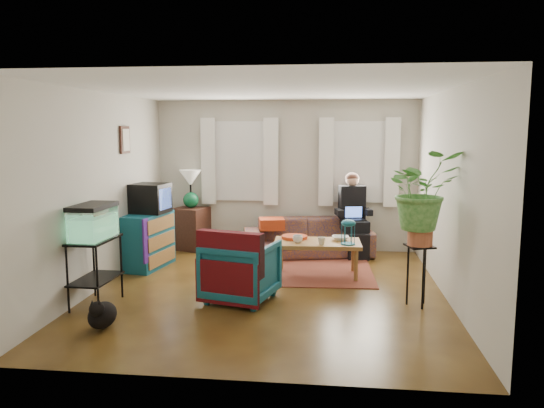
# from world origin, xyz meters

# --- Properties ---
(floor) EXTENTS (4.50, 5.00, 0.01)m
(floor) POSITION_xyz_m (0.00, 0.00, 0.00)
(floor) COLOR #4F2B14
(floor) RESTS_ON ground
(ceiling) EXTENTS (4.50, 5.00, 0.01)m
(ceiling) POSITION_xyz_m (0.00, 0.00, 2.60)
(ceiling) COLOR white
(ceiling) RESTS_ON wall_back
(wall_back) EXTENTS (4.50, 0.01, 2.60)m
(wall_back) POSITION_xyz_m (0.00, 2.50, 1.30)
(wall_back) COLOR silver
(wall_back) RESTS_ON floor
(wall_front) EXTENTS (4.50, 0.01, 2.60)m
(wall_front) POSITION_xyz_m (0.00, -2.50, 1.30)
(wall_front) COLOR silver
(wall_front) RESTS_ON floor
(wall_left) EXTENTS (0.01, 5.00, 2.60)m
(wall_left) POSITION_xyz_m (-2.25, 0.00, 1.30)
(wall_left) COLOR silver
(wall_left) RESTS_ON floor
(wall_right) EXTENTS (0.01, 5.00, 2.60)m
(wall_right) POSITION_xyz_m (2.25, 0.00, 1.30)
(wall_right) COLOR silver
(wall_right) RESTS_ON floor
(window_left) EXTENTS (1.08, 0.04, 1.38)m
(window_left) POSITION_xyz_m (-0.80, 2.48, 1.55)
(window_left) COLOR white
(window_left) RESTS_ON wall_back
(window_right) EXTENTS (1.08, 0.04, 1.38)m
(window_right) POSITION_xyz_m (1.25, 2.48, 1.55)
(window_right) COLOR white
(window_right) RESTS_ON wall_back
(curtains_left) EXTENTS (1.36, 0.06, 1.50)m
(curtains_left) POSITION_xyz_m (-0.80, 2.40, 1.55)
(curtains_left) COLOR white
(curtains_left) RESTS_ON wall_back
(curtains_right) EXTENTS (1.36, 0.06, 1.50)m
(curtains_right) POSITION_xyz_m (1.25, 2.40, 1.55)
(curtains_right) COLOR white
(curtains_right) RESTS_ON wall_back
(picture_frame) EXTENTS (0.04, 0.32, 0.40)m
(picture_frame) POSITION_xyz_m (-2.21, 0.85, 1.95)
(picture_frame) COLOR #3D2616
(picture_frame) RESTS_ON wall_left
(area_rug) EXTENTS (2.07, 1.68, 0.01)m
(area_rug) POSITION_xyz_m (0.42, 0.99, 0.01)
(area_rug) COLOR brown
(area_rug) RESTS_ON floor
(sofa) EXTENTS (2.24, 1.24, 0.83)m
(sofa) POSITION_xyz_m (0.42, 2.05, 0.41)
(sofa) COLOR brown
(sofa) RESTS_ON floor
(seated_person) EXTENTS (0.65, 0.74, 1.26)m
(seated_person) POSITION_xyz_m (1.16, 2.20, 0.63)
(seated_person) COLOR black
(seated_person) RESTS_ON sofa
(side_table) EXTENTS (0.63, 0.63, 0.74)m
(side_table) POSITION_xyz_m (-1.65, 2.30, 0.37)
(side_table) COLOR #422518
(side_table) RESTS_ON floor
(table_lamp) EXTENTS (0.48, 0.48, 0.68)m
(table_lamp) POSITION_xyz_m (-1.65, 2.30, 1.06)
(table_lamp) COLOR white
(table_lamp) RESTS_ON side_table
(dresser) EXTENTS (0.61, 0.99, 0.84)m
(dresser) POSITION_xyz_m (-1.99, 1.01, 0.42)
(dresser) COLOR navy
(dresser) RESTS_ON floor
(crt_tv) EXTENTS (0.58, 0.54, 0.45)m
(crt_tv) POSITION_xyz_m (-1.96, 1.10, 1.06)
(crt_tv) COLOR black
(crt_tv) RESTS_ON dresser
(aquarium_stand) EXTENTS (0.43, 0.74, 0.81)m
(aquarium_stand) POSITION_xyz_m (-2.00, -0.77, 0.41)
(aquarium_stand) COLOR black
(aquarium_stand) RESTS_ON floor
(aquarium) EXTENTS (0.38, 0.67, 0.43)m
(aquarium) POSITION_xyz_m (-2.00, -0.77, 1.03)
(aquarium) COLOR #7FD899
(aquarium) RESTS_ON aquarium_stand
(black_cat) EXTENTS (0.32, 0.45, 0.36)m
(black_cat) POSITION_xyz_m (-1.60, -1.50, 0.18)
(black_cat) COLOR black
(black_cat) RESTS_ON floor
(armchair) EXTENTS (0.96, 0.93, 0.82)m
(armchair) POSITION_xyz_m (-0.30, -0.38, 0.41)
(armchair) COLOR #106165
(armchair) RESTS_ON floor
(serape_throw) EXTENTS (0.84, 0.40, 0.67)m
(serape_throw) POSITION_xyz_m (-0.38, -0.69, 0.58)
(serape_throw) COLOR #9E0A0A
(serape_throw) RESTS_ON armchair
(coffee_table) EXTENTS (1.25, 0.72, 0.51)m
(coffee_table) POSITION_xyz_m (0.61, 0.82, 0.25)
(coffee_table) COLOR brown
(coffee_table) RESTS_ON floor
(cup_a) EXTENTS (0.14, 0.14, 0.11)m
(cup_a) POSITION_xyz_m (0.33, 0.69, 0.56)
(cup_a) COLOR white
(cup_a) RESTS_ON coffee_table
(cup_b) EXTENTS (0.12, 0.12, 0.11)m
(cup_b) POSITION_xyz_m (0.67, 0.62, 0.56)
(cup_b) COLOR beige
(cup_b) RESTS_ON coffee_table
(bowl) EXTENTS (0.25, 0.25, 0.06)m
(bowl) POSITION_xyz_m (0.94, 0.94, 0.54)
(bowl) COLOR white
(bowl) RESTS_ON coffee_table
(snack_tray) EXTENTS (0.39, 0.39, 0.04)m
(snack_tray) POSITION_xyz_m (0.27, 0.97, 0.53)
(snack_tray) COLOR #B21414
(snack_tray) RESTS_ON coffee_table
(birdcage) EXTENTS (0.21, 0.21, 0.36)m
(birdcage) POSITION_xyz_m (1.04, 0.66, 0.69)
(birdcage) COLOR #115B6B
(birdcage) RESTS_ON coffee_table
(plant_stand) EXTENTS (0.39, 0.39, 0.74)m
(plant_stand) POSITION_xyz_m (1.85, -0.36, 0.37)
(plant_stand) COLOR black
(plant_stand) RESTS_ON floor
(potted_plant) EXTENTS (1.02, 0.94, 0.94)m
(potted_plant) POSITION_xyz_m (1.85, -0.36, 1.26)
(potted_plant) COLOR #599947
(potted_plant) RESTS_ON plant_stand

